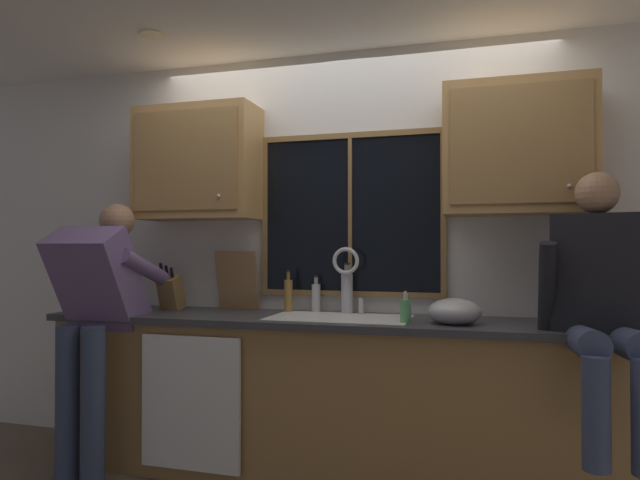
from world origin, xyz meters
name	(u,v)px	position (x,y,z in m)	size (l,w,h in m)	color
back_wall	(349,255)	(0.00, 0.06, 1.27)	(5.76, 0.12, 2.55)	silver
ceiling_downlight_left	(152,35)	(-1.01, -0.60, 2.54)	(0.14, 0.14, 0.01)	#FFEAB2
window_glass	(351,215)	(0.03, -0.01, 1.52)	(1.10, 0.02, 0.95)	black
window_frame_top	(350,135)	(0.03, -0.02, 2.02)	(1.17, 0.02, 0.04)	olive
window_frame_bottom	(350,294)	(0.03, -0.02, 1.03)	(1.17, 0.02, 0.04)	olive
window_frame_left	(265,216)	(-0.54, -0.02, 1.52)	(0.04, 0.02, 0.95)	olive
window_frame_right	(444,213)	(0.59, -0.02, 1.52)	(0.04, 0.02, 0.95)	olive
window_mullion_center	(350,215)	(0.03, -0.02, 1.52)	(0.02, 0.02, 0.95)	olive
lower_cabinet_run	(335,401)	(0.00, -0.29, 0.44)	(3.36, 0.58, 0.88)	#A07744
countertop	(334,321)	(0.00, -0.31, 0.90)	(3.42, 0.62, 0.04)	#38383D
dishwasher_front	(190,403)	(-0.75, -0.61, 0.46)	(0.60, 0.02, 0.74)	white
upper_cabinet_left	(198,164)	(-0.95, -0.17, 1.86)	(0.79, 0.36, 0.72)	#B2844C
upper_cabinet_right	(517,149)	(1.00, -0.17, 1.86)	(0.79, 0.36, 0.72)	#B2844C
sink	(339,335)	(0.03, -0.30, 0.82)	(0.80, 0.46, 0.21)	silver
faucet	(348,272)	(0.03, -0.12, 1.17)	(0.18, 0.09, 0.40)	silver
person_standing	(96,307)	(-1.35, -0.63, 0.97)	(0.53, 0.67, 1.59)	#384260
person_sitting_on_counter	(602,295)	(1.34, -0.57, 1.10)	(0.54, 0.64, 1.26)	#384260
knife_block	(171,293)	(-1.11, -0.21, 1.03)	(0.12, 0.18, 0.32)	olive
cutting_board	(237,281)	(-0.70, -0.09, 1.11)	(0.28, 0.02, 0.38)	#997047
mixing_bowl	(455,312)	(0.67, -0.37, 0.98)	(0.28, 0.28, 0.14)	#B7B7BC
soap_dispenser	(406,311)	(0.42, -0.41, 0.98)	(0.06, 0.07, 0.17)	#59A566
bottle_green_glass	(347,292)	(0.02, -0.09, 1.05)	(0.07, 0.07, 0.31)	#B7B7BC
bottle_tall_clear	(288,295)	(-0.35, -0.11, 1.03)	(0.05, 0.05, 0.26)	olive
bottle_amber_small	(316,297)	(-0.18, -0.07, 1.01)	(0.05, 0.05, 0.23)	#B7B7BC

